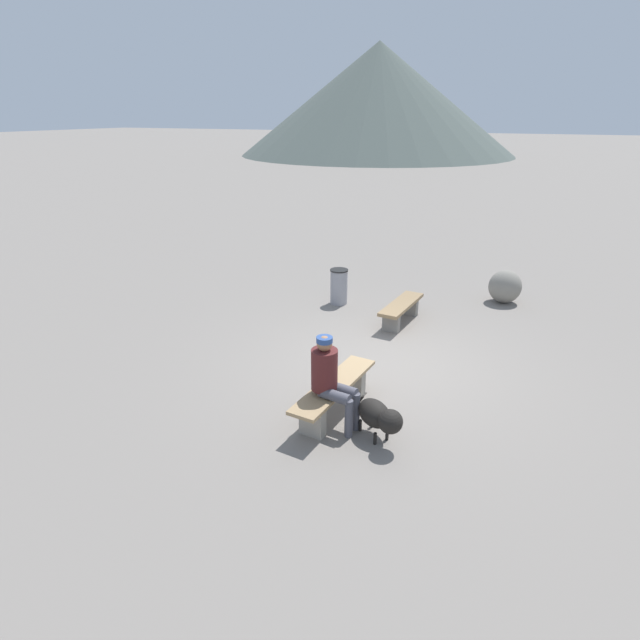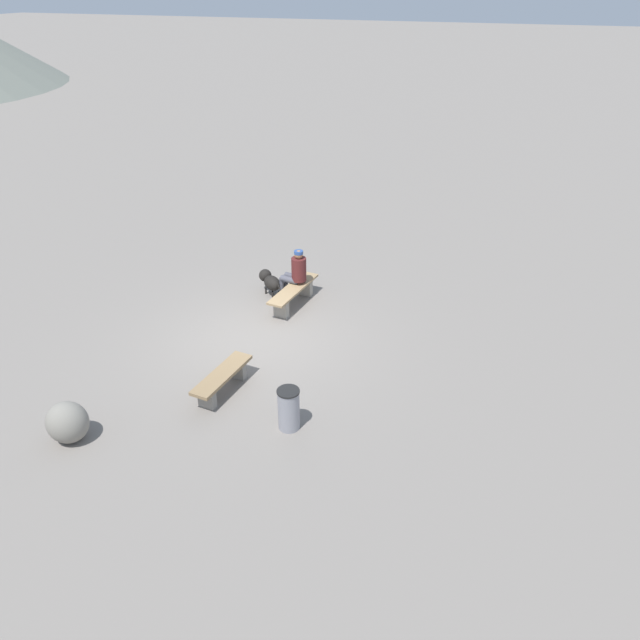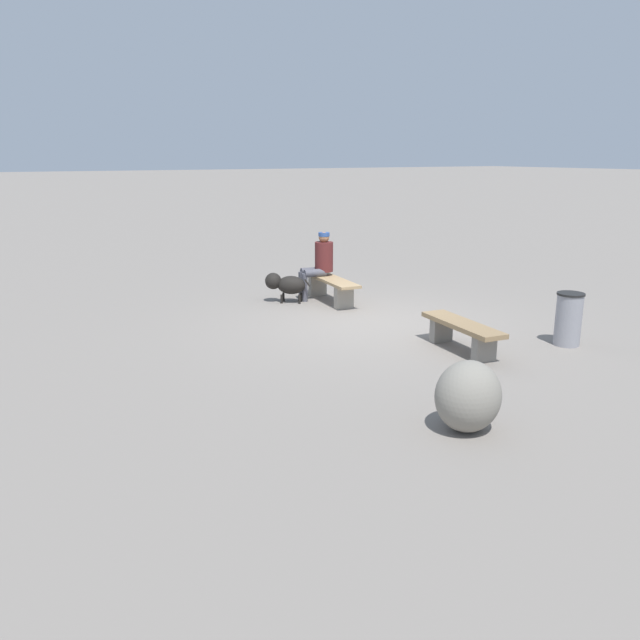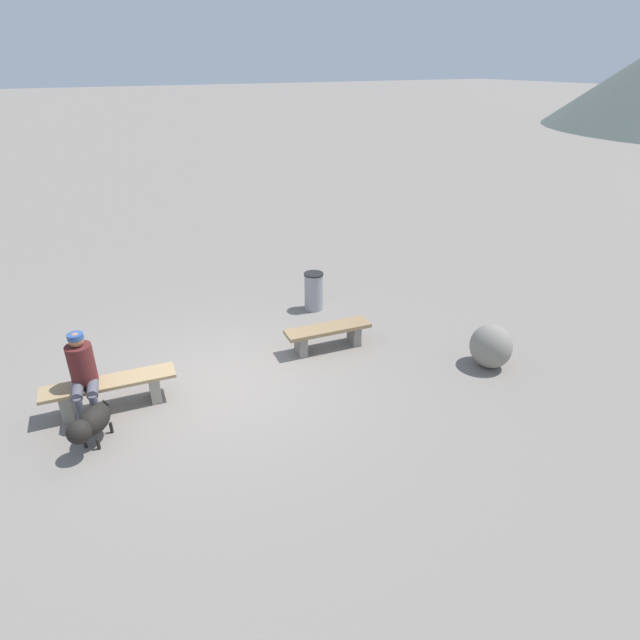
{
  "view_description": "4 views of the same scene",
  "coord_description": "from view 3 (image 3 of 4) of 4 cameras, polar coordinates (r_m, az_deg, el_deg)",
  "views": [
    {
      "loc": [
        7.52,
        2.16,
        3.99
      ],
      "look_at": [
        0.5,
        -0.94,
        0.86
      ],
      "focal_mm": 28.73,
      "sensor_mm": 36.0,
      "label": 1
    },
    {
      "loc": [
        -10.07,
        -5.13,
        6.88
      ],
      "look_at": [
        0.32,
        -1.36,
        0.56
      ],
      "focal_mm": 33.87,
      "sensor_mm": 36.0,
      "label": 2
    },
    {
      "loc": [
        -8.59,
        5.83,
        2.76
      ],
      "look_at": [
        -0.97,
        1.53,
        0.46
      ],
      "focal_mm": 35.63,
      "sensor_mm": 36.0,
      "label": 3
    },
    {
      "loc": [
        1.98,
        6.85,
        4.65
      ],
      "look_at": [
        -1.8,
        -0.22,
        0.61
      ],
      "focal_mm": 29.21,
      "sensor_mm": 36.0,
      "label": 4
    }
  ],
  "objects": [
    {
      "name": "bench_right",
      "position": [
        12.17,
        0.91,
        3.14
      ],
      "size": [
        1.9,
        0.59,
        0.47
      ],
      "rotation": [
        0.0,
        0.0,
        -0.1
      ],
      "color": "gray",
      "rests_on": "ground"
    },
    {
      "name": "seated_person",
      "position": [
        12.32,
        -0.02,
        5.36
      ],
      "size": [
        0.41,
        0.68,
        1.31
      ],
      "rotation": [
        0.0,
        0.0,
        -0.14
      ],
      "color": "#511E1E",
      "rests_on": "ground"
    },
    {
      "name": "dog",
      "position": [
        12.11,
        -3.12,
        3.26
      ],
      "size": [
        0.66,
        0.76,
        0.57
      ],
      "rotation": [
        0.0,
        0.0,
        0.93
      ],
      "color": "black",
      "rests_on": "ground"
    },
    {
      "name": "trash_bin",
      "position": [
        10.05,
        21.42,
        0.08
      ],
      "size": [
        0.4,
        0.4,
        0.79
      ],
      "color": "gray",
      "rests_on": "ground"
    },
    {
      "name": "ground",
      "position": [
        10.75,
        4.6,
        -0.38
      ],
      "size": [
        210.0,
        210.0,
        0.06
      ],
      "primitive_type": "cube",
      "color": "gray"
    },
    {
      "name": "bench_left",
      "position": [
        9.31,
        12.64,
        -0.97
      ],
      "size": [
        1.57,
        0.55,
        0.43
      ],
      "rotation": [
        0.0,
        0.0,
        -0.1
      ],
      "color": "gray",
      "rests_on": "ground"
    },
    {
      "name": "boulder",
      "position": [
        6.66,
        13.16,
        -6.68
      ],
      "size": [
        0.75,
        0.81,
        0.74
      ],
      "primitive_type": "ellipsoid",
      "rotation": [
        0.0,
        0.0,
        4.87
      ],
      "color": "gray",
      "rests_on": "ground"
    }
  ]
}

